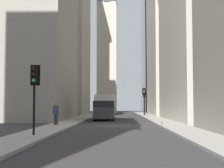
{
  "coord_description": "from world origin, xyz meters",
  "views": [
    {
      "loc": [
        -28.0,
        -0.22,
        1.72
      ],
      "look_at": [
        10.4,
        0.6,
        4.09
      ],
      "focal_mm": 54.13,
      "sensor_mm": 36.0,
      "label": 1
    }
  ],
  "objects": [
    {
      "name": "discarded_bottle",
      "position": [
        -0.89,
        -3.61,
        0.25
      ],
      "size": [
        0.07,
        0.07,
        0.27
      ],
      "color": "brown",
      "rests_on": "sidewalk_left"
    },
    {
      "name": "traffic_light_midblock",
      "position": [
        24.01,
        -4.03,
        3.22
      ],
      "size": [
        0.43,
        0.52,
        4.2
      ],
      "color": "black",
      "rests_on": "sidewalk_left"
    },
    {
      "name": "building_left_midfar",
      "position": [
        8.05,
        -10.59,
        12.13
      ],
      "size": [
        18.56,
        10.5,
        24.24
      ],
      "color": "beige",
      "rests_on": "ground_plane"
    },
    {
      "name": "sidewalk_left",
      "position": [
        0.0,
        -4.5,
        0.07
      ],
      "size": [
        90.0,
        2.2,
        0.14
      ],
      "primitive_type": "cube",
      "color": "gray",
      "rests_on": "ground_plane"
    },
    {
      "name": "church_spire",
      "position": [
        44.15,
        2.44,
        18.89
      ],
      "size": [
        4.58,
        4.58,
        36.17
      ],
      "color": "beige",
      "rests_on": "ground_plane"
    },
    {
      "name": "building_left_far",
      "position": [
        30.81,
        -10.59,
        14.74
      ],
      "size": [
        19.01,
        10.5,
        29.45
      ],
      "color": "beige",
      "rests_on": "ground_plane"
    },
    {
      "name": "traffic_light_foreground",
      "position": [
        -10.37,
        4.25,
        2.86
      ],
      "size": [
        0.43,
        0.52,
        3.71
      ],
      "color": "black",
      "rests_on": "sidewalk_right"
    },
    {
      "name": "sidewalk_right",
      "position": [
        0.0,
        4.5,
        0.07
      ],
      "size": [
        90.0,
        2.2,
        0.14
      ],
      "primitive_type": "cube",
      "color": "gray",
      "rests_on": "ground_plane"
    },
    {
      "name": "traffic_light_far_junction",
      "position": [
        24.72,
        -4.22,
        2.95
      ],
      "size": [
        0.43,
        0.52,
        3.83
      ],
      "color": "black",
      "rests_on": "sidewalk_left"
    },
    {
      "name": "hatchback_grey",
      "position": [
        19.34,
        1.4,
        0.66
      ],
      "size": [
        4.3,
        1.78,
        1.42
      ],
      "color": "slate",
      "rests_on": "ground_plane"
    },
    {
      "name": "building_right_midfar",
      "position": [
        11.2,
        10.6,
        13.45
      ],
      "size": [
        15.46,
        10.0,
        26.89
      ],
      "color": "gray",
      "rests_on": "ground_plane"
    },
    {
      "name": "ground_plane",
      "position": [
        0.0,
        0.0,
        0.0
      ],
      "size": [
        135.0,
        135.0,
        0.0
      ],
      "primitive_type": "plane",
      "color": "#302D30"
    },
    {
      "name": "building_right_far",
      "position": [
        31.83,
        10.6,
        16.33
      ],
      "size": [
        14.77,
        10.5,
        32.64
      ],
      "color": "#A8A091",
      "rests_on": "ground_plane"
    },
    {
      "name": "delivery_truck",
      "position": [
        10.13,
        1.4,
        1.46
      ],
      "size": [
        6.46,
        2.25,
        2.84
      ],
      "color": "silver",
      "rests_on": "ground_plane"
    },
    {
      "name": "pedestrian",
      "position": [
        -1.23,
        4.82,
        1.09
      ],
      "size": [
        0.26,
        0.44,
        1.74
      ],
      "color": "#33333D",
      "rests_on": "sidewalk_right"
    }
  ]
}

